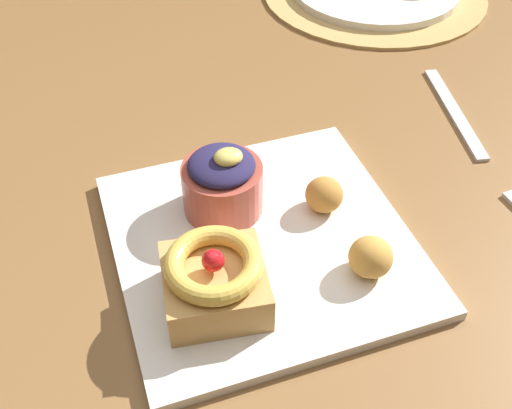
# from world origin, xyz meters

# --- Properties ---
(dining_table) EXTENTS (1.45, 1.08, 0.73)m
(dining_table) POSITION_xyz_m (0.00, 0.00, 0.65)
(dining_table) COLOR brown
(dining_table) RESTS_ON ground_plane
(front_plate) EXTENTS (0.28, 0.28, 0.01)m
(front_plate) POSITION_xyz_m (-0.03, -0.14, 0.74)
(front_plate) COLOR white
(front_plate) RESTS_ON dining_table
(cake_slice) EXTENTS (0.10, 0.10, 0.06)m
(cake_slice) POSITION_xyz_m (-0.10, -0.20, 0.77)
(cake_slice) COLOR tan
(cake_slice) RESTS_ON front_plate
(berry_ramekin) EXTENTS (0.08, 0.08, 0.08)m
(berry_ramekin) POSITION_xyz_m (-0.06, -0.09, 0.78)
(berry_ramekin) COLOR #B24C3D
(berry_ramekin) RESTS_ON front_plate
(fritter_front) EXTENTS (0.04, 0.04, 0.04)m
(fritter_front) POSITION_xyz_m (0.04, -0.12, 0.76)
(fritter_front) COLOR #BC7F38
(fritter_front) RESTS_ON front_plate
(fritter_middle) EXTENTS (0.04, 0.04, 0.04)m
(fritter_middle) POSITION_xyz_m (0.05, -0.21, 0.76)
(fritter_middle) COLOR gold
(fritter_middle) RESTS_ON front_plate
(knife) EXTENTS (0.06, 0.19, 0.00)m
(knife) POSITION_xyz_m (0.27, -0.01, 0.73)
(knife) COLOR silver
(knife) RESTS_ON dining_table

